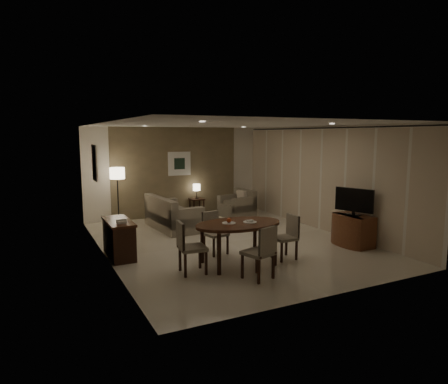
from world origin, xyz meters
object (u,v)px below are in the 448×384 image
chair_left (193,247)px  chair_right (284,237)px  dining_table (238,244)px  side_table (197,207)px  chair_near (258,252)px  armchair (237,203)px  tv_cabinet (353,230)px  chair_far (216,233)px  console_desk (119,239)px  floor_lamp (118,196)px  sofa (173,213)px

chair_left → chair_right: bearing=-85.2°
dining_table → chair_left: 0.97m
side_table → chair_near: bearing=-101.9°
dining_table → armchair: bearing=62.1°
tv_cabinet → chair_right: chair_right is taller
tv_cabinet → chair_far: (-3.04, 0.80, 0.09)m
chair_far → armchair: (2.24, 3.25, -0.04)m
chair_far → armchair: 3.95m
chair_left → console_desk: bearing=38.0°
chair_near → floor_lamp: bearing=-94.1°
chair_near → sofa: 4.19m
chair_left → armchair: chair_left is taller
sofa → chair_left: bearing=161.7°
chair_far → floor_lamp: size_ratio=0.55×
tv_cabinet → dining_table: size_ratio=0.52×
chair_right → armchair: chair_right is taller
chair_far → armchair: bearing=45.4°
sofa → chair_far: bearing=176.2°
dining_table → side_table: size_ratio=3.30×
chair_left → side_table: 5.26m
chair_right → sofa: size_ratio=0.48×
tv_cabinet → armchair: armchair is taller
console_desk → chair_right: bearing=-29.0°
chair_left → floor_lamp: floor_lamp is taller
dining_table → sofa: sofa is taller
chair_right → floor_lamp: 5.15m
chair_left → dining_table: bearing=-79.7°
dining_table → chair_left: bearing=-175.9°
console_desk → chair_right: chair_right is taller
sofa → floor_lamp: bearing=42.4°
tv_cabinet → armchair: size_ratio=1.00×
floor_lamp → dining_table: bearing=-73.3°
chair_far → chair_right: chair_right is taller
armchair → console_desk: bearing=-69.1°
chair_right → floor_lamp: floor_lamp is taller
dining_table → floor_lamp: bearing=106.7°
dining_table → armchair: 4.58m
dining_table → armchair: size_ratio=1.91×
console_desk → dining_table: (1.95, -1.51, 0.03)m
chair_far → sofa: bearing=80.9°
armchair → floor_lamp: (-3.49, 0.42, 0.39)m
console_desk → floor_lamp: bearing=78.4°
chair_right → floor_lamp: (-2.32, 4.59, 0.35)m
floor_lamp → tv_cabinet: bearing=-46.2°
console_desk → side_table: (3.06, 3.24, -0.11)m
chair_left → armchair: bearing=-30.9°
armchair → side_table: size_ratio=1.73×
console_desk → sofa: 2.59m
sofa → tv_cabinet: bearing=-142.1°
chair_near → floor_lamp: floor_lamp is taller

